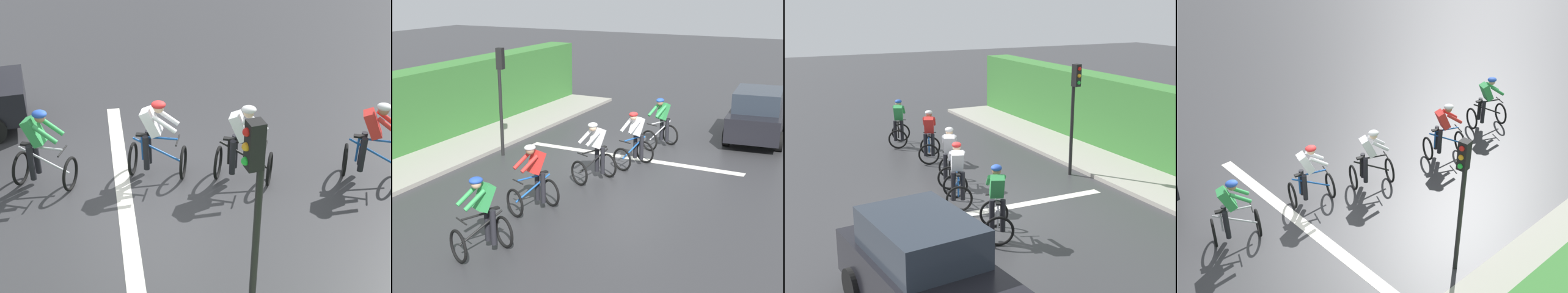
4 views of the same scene
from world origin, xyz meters
TOP-DOWN VIEW (x-y plane):
  - ground_plane at (0.00, 0.00)m, footprint 80.00×80.00m
  - road_marking_stop_line at (0.00, -0.30)m, footprint 7.00×0.30m
  - cyclist_lead at (0.14, 6.87)m, footprint 1.06×1.26m
  - cyclist_second at (0.41, 4.55)m, footprint 1.05×1.26m
  - cyclist_mid at (0.06, 2.03)m, footprint 1.06×1.26m
  - cyclist_fourth at (-0.42, 0.40)m, footprint 0.98×1.24m
  - cyclist_trailing at (-0.44, -1.79)m, footprint 1.03×1.25m
  - traffic_light_near_crossing at (3.68, 1.22)m, footprint 0.23×0.31m

SIDE VIEW (x-z plane):
  - ground_plane at x=0.00m, z-range 0.00..0.00m
  - road_marking_stop_line at x=0.00m, z-range 0.00..0.01m
  - cyclist_lead at x=0.14m, z-range -0.03..1.63m
  - cyclist_second at x=0.41m, z-range -0.03..1.63m
  - cyclist_mid at x=0.06m, z-range -0.03..1.63m
  - cyclist_fourth at x=-0.42m, z-range -0.03..1.63m
  - cyclist_trailing at x=-0.44m, z-range -0.03..1.63m
  - traffic_light_near_crossing at x=3.68m, z-range 0.55..3.89m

